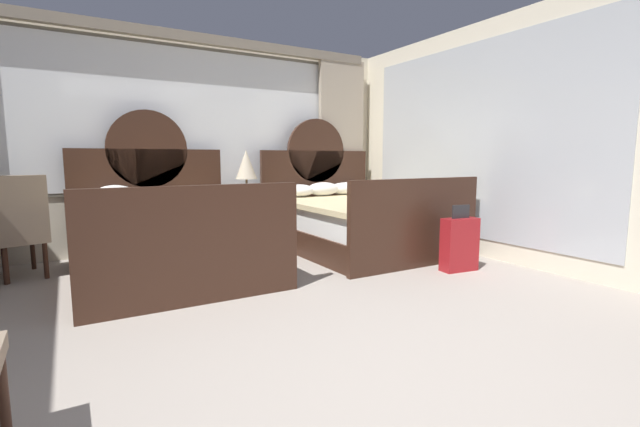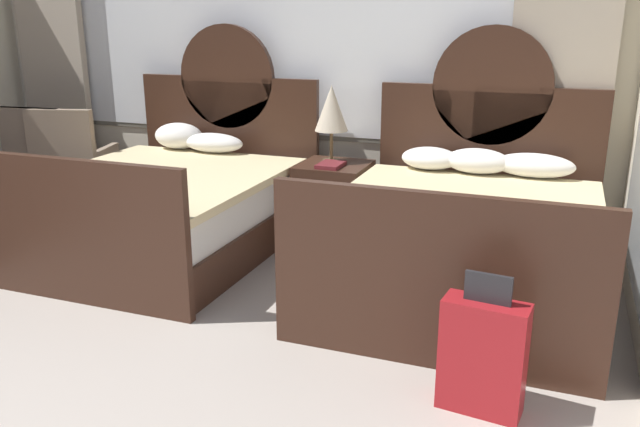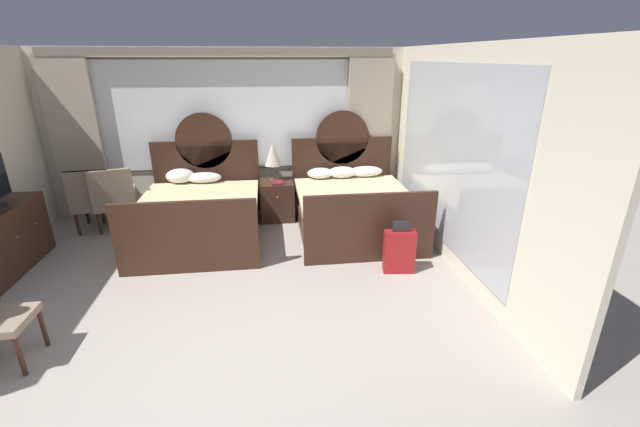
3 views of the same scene
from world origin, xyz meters
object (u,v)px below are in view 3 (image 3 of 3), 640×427
at_px(armchair_by_window_left, 114,197).
at_px(armchair_by_window_right, 94,198).
at_px(bed_near_window, 201,214).
at_px(nightstand_between_beds, 277,200).
at_px(book_on_nightstand, 278,182).
at_px(suitcase_on_floor, 399,251).
at_px(bed_near_mirror, 353,207).
at_px(armchair_by_window_centre, 94,198).
at_px(table_lamp_on_nightstand, 273,155).

height_order(armchair_by_window_left, armchair_by_window_right, same).
distance_m(bed_near_window, nightstand_between_beds, 1.31).
relative_size(nightstand_between_beds, book_on_nightstand, 2.47).
bearing_deg(armchair_by_window_right, bed_near_window, -16.25).
bearing_deg(suitcase_on_floor, armchair_by_window_left, 154.30).
distance_m(bed_near_window, bed_near_mirror, 2.30).
bearing_deg(nightstand_between_beds, book_on_nightstand, -83.42).
height_order(bed_near_mirror, nightstand_between_beds, bed_near_mirror).
height_order(book_on_nightstand, armchair_by_window_left, armchair_by_window_left).
bearing_deg(suitcase_on_floor, nightstand_between_beds, 125.36).
height_order(book_on_nightstand, armchair_by_window_right, armchair_by_window_right).
height_order(bed_near_mirror, armchair_by_window_centre, bed_near_mirror).
bearing_deg(armchair_by_window_right, armchair_by_window_centre, -173.58).
bearing_deg(suitcase_on_floor, table_lamp_on_nightstand, 125.37).
bearing_deg(book_on_nightstand, armchair_by_window_left, -179.19).
relative_size(table_lamp_on_nightstand, armchair_by_window_left, 0.62).
bearing_deg(table_lamp_on_nightstand, armchair_by_window_left, -175.15).
bearing_deg(table_lamp_on_nightstand, book_on_nightstand, -71.33).
distance_m(bed_near_mirror, armchair_by_window_centre, 3.97).
relative_size(bed_near_window, armchair_by_window_centre, 2.18).
distance_m(table_lamp_on_nightstand, suitcase_on_floor, 2.70).
relative_size(nightstand_between_beds, table_lamp_on_nightstand, 1.04).
distance_m(nightstand_between_beds, table_lamp_on_nightstand, 0.75).
height_order(nightstand_between_beds, table_lamp_on_nightstand, table_lamp_on_nightstand).
distance_m(table_lamp_on_nightstand, armchair_by_window_centre, 2.81).
relative_size(bed_near_mirror, nightstand_between_beds, 3.39).
bearing_deg(armchair_by_window_right, table_lamp_on_nightstand, 4.38).
distance_m(armchair_by_window_centre, suitcase_on_floor, 4.66).
distance_m(bed_near_mirror, table_lamp_on_nightstand, 1.54).
relative_size(book_on_nightstand, armchair_by_window_left, 0.26).
distance_m(armchair_by_window_right, suitcase_on_floor, 4.65).
relative_size(nightstand_between_beds, suitcase_on_floor, 0.94).
bearing_deg(bed_near_mirror, book_on_nightstand, 155.77).
relative_size(table_lamp_on_nightstand, suitcase_on_floor, 0.90).
relative_size(book_on_nightstand, suitcase_on_floor, 0.38).
xyz_separation_m(bed_near_window, book_on_nightstand, (1.17, 0.52, 0.29)).
relative_size(table_lamp_on_nightstand, armchair_by_window_centre, 0.62).
distance_m(book_on_nightstand, armchair_by_window_left, 2.51).
distance_m(bed_near_window, armchair_by_window_centre, 1.72).
distance_m(bed_near_window, armchair_by_window_right, 1.71).
bearing_deg(table_lamp_on_nightstand, suitcase_on_floor, -54.63).
bearing_deg(suitcase_on_floor, book_on_nightstand, 126.61).
height_order(bed_near_window, book_on_nightstand, bed_near_window).
xyz_separation_m(nightstand_between_beds, table_lamp_on_nightstand, (-0.05, 0.06, 0.75)).
relative_size(armchair_by_window_centre, armchair_by_window_right, 1.00).
relative_size(bed_near_window, armchair_by_window_left, 2.18).
distance_m(nightstand_between_beds, book_on_nightstand, 0.35).
xyz_separation_m(armchair_by_window_centre, armchair_by_window_right, (0.00, 0.00, 0.00)).
height_order(armchair_by_window_centre, suitcase_on_floor, armchair_by_window_centre).
height_order(armchair_by_window_left, suitcase_on_floor, armchair_by_window_left).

